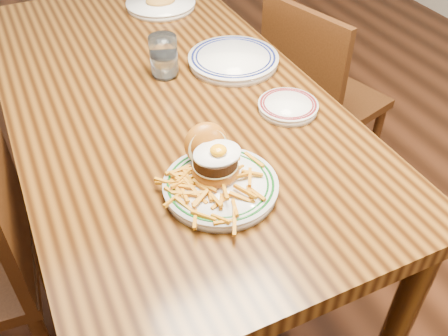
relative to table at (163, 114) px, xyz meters
name	(u,v)px	position (x,y,z in m)	size (l,w,h in m)	color
floor	(176,254)	(0.00, 0.00, -0.66)	(6.00, 6.00, 0.00)	black
table	(163,114)	(0.00, 0.00, 0.00)	(0.85, 1.60, 0.75)	black
chair_right	(316,96)	(0.67, 0.15, -0.21)	(0.48, 0.48, 0.84)	#42220D
main_plate	(218,176)	(-0.02, -0.44, 0.12)	(0.26, 0.27, 0.12)	silver
side_plate	(288,106)	(0.28, -0.25, 0.10)	(0.16, 0.16, 0.02)	silver
rear_plate	(233,59)	(0.25, 0.04, 0.11)	(0.28, 0.28, 0.03)	silver
water_glass	(164,59)	(0.04, 0.07, 0.14)	(0.08, 0.08, 0.12)	white
far_plate	(161,4)	(0.19, 0.53, 0.10)	(0.26, 0.26, 0.05)	silver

